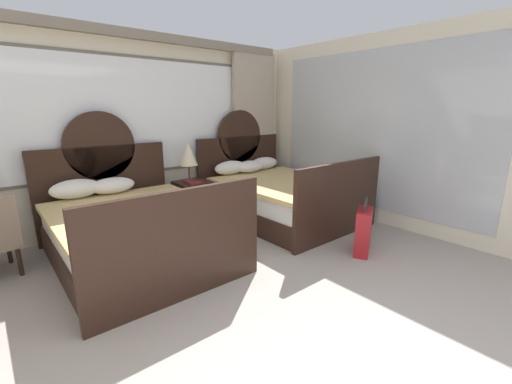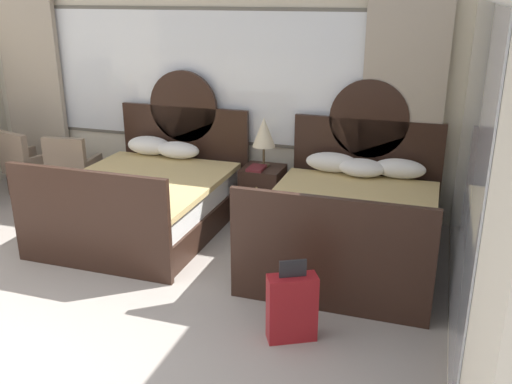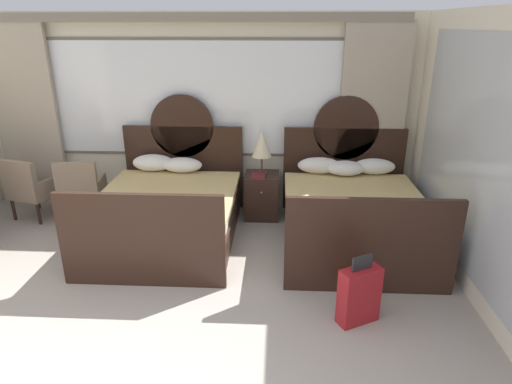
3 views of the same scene
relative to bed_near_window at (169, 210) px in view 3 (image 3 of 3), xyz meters
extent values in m
cube|color=beige|center=(0.21, 1.18, 0.99)|extent=(6.12, 0.07, 2.70)
cube|color=#646054|center=(0.21, 1.13, 1.21)|extent=(4.39, 0.02, 1.62)
cube|color=white|center=(0.21, 1.13, 1.21)|extent=(4.31, 0.02, 1.54)
cube|color=tan|center=(-2.21, 1.04, 0.94)|extent=(0.88, 0.08, 2.60)
cube|color=tan|center=(2.63, 1.04, 0.94)|extent=(0.88, 0.08, 2.60)
cube|color=gray|center=(0.21, 1.04, 2.26)|extent=(5.63, 0.10, 0.12)
cube|color=beige|center=(3.30, -1.25, 0.99)|extent=(0.07, 4.78, 2.70)
cube|color=#B2B7BC|center=(3.26, -0.95, 0.99)|extent=(0.01, 3.35, 2.27)
cube|color=black|center=(0.01, -0.05, -0.21)|extent=(1.61, 2.08, 0.30)
cube|color=white|center=(0.01, -0.05, 0.07)|extent=(1.55, 1.98, 0.25)
cube|color=tan|center=(0.01, -0.13, 0.23)|extent=(1.65, 1.88, 0.06)
cube|color=black|center=(0.01, 1.02, 0.24)|extent=(1.69, 0.06, 1.20)
cylinder|color=black|center=(0.01, 1.02, 0.84)|extent=(0.88, 0.06, 0.88)
cube|color=black|center=(0.01, -1.12, 0.15)|extent=(1.69, 0.06, 1.02)
ellipsoid|color=white|center=(-0.38, 0.80, 0.37)|extent=(0.57, 0.32, 0.23)
ellipsoid|color=white|center=(0.03, 0.76, 0.36)|extent=(0.56, 0.29, 0.20)
cube|color=black|center=(2.28, -0.05, -0.21)|extent=(1.61, 2.08, 0.30)
cube|color=white|center=(2.28, -0.05, 0.07)|extent=(1.55, 1.98, 0.25)
cube|color=tan|center=(2.28, -0.13, 0.23)|extent=(1.65, 1.88, 0.06)
cube|color=black|center=(2.28, 1.02, 0.24)|extent=(1.69, 0.06, 1.20)
cylinder|color=black|center=(2.28, 1.02, 0.84)|extent=(0.88, 0.06, 0.88)
cube|color=black|center=(2.28, -1.12, 0.15)|extent=(1.69, 0.06, 1.02)
ellipsoid|color=white|center=(1.92, 0.80, 0.37)|extent=(0.59, 0.27, 0.22)
ellipsoid|color=white|center=(2.27, 0.74, 0.35)|extent=(0.52, 0.33, 0.20)
ellipsoid|color=white|center=(2.67, 0.81, 0.36)|extent=(0.57, 0.27, 0.21)
cube|color=black|center=(1.14, 0.69, -0.05)|extent=(0.46, 0.46, 0.62)
sphere|color=tan|center=(1.14, 0.45, 0.09)|extent=(0.02, 0.02, 0.02)
cylinder|color=brown|center=(1.14, 0.75, 0.27)|extent=(0.14, 0.14, 0.02)
cylinder|color=brown|center=(1.14, 0.75, 0.39)|extent=(0.03, 0.03, 0.22)
cone|color=beige|center=(1.14, 0.75, 0.67)|extent=(0.27, 0.27, 0.34)
cube|color=maroon|center=(1.10, 0.60, 0.28)|extent=(0.18, 0.26, 0.03)
cube|color=#84705B|center=(-1.32, 0.53, 0.00)|extent=(0.61, 0.61, 0.10)
cube|color=#84705B|center=(-1.28, 0.31, 0.28)|extent=(0.54, 0.15, 0.46)
cube|color=#84705B|center=(-1.08, 0.57, 0.13)|extent=(0.13, 0.49, 0.16)
cube|color=#84705B|center=(-1.55, 0.50, 0.13)|extent=(0.13, 0.49, 0.16)
cylinder|color=black|center=(-1.13, 0.78, -0.20)|extent=(0.04, 0.04, 0.31)
cylinder|color=black|center=(-1.56, 0.72, -0.20)|extent=(0.04, 0.04, 0.31)
cylinder|color=black|center=(-1.07, 0.35, -0.20)|extent=(0.04, 0.04, 0.31)
cylinder|color=black|center=(-1.50, 0.29, -0.20)|extent=(0.04, 0.04, 0.31)
cube|color=#84705B|center=(-1.99, 0.53, 0.00)|extent=(0.66, 0.66, 0.10)
cube|color=#84705B|center=(-2.06, 0.31, 0.28)|extent=(0.54, 0.22, 0.46)
cube|color=#84705B|center=(-1.77, 0.47, 0.13)|extent=(0.19, 0.48, 0.16)
cube|color=#84705B|center=(-2.22, 0.60, 0.13)|extent=(0.19, 0.48, 0.16)
cylinder|color=black|center=(-1.73, 0.68, -0.20)|extent=(0.04, 0.04, 0.31)
cylinder|color=black|center=(-2.14, 0.80, -0.20)|extent=(0.04, 0.04, 0.31)
cylinder|color=black|center=(-1.84, 0.26, -0.20)|extent=(0.04, 0.04, 0.31)
cylinder|color=black|center=(-2.26, 0.38, -0.20)|extent=(0.04, 0.04, 0.31)
cube|color=maroon|center=(2.11, -1.60, -0.09)|extent=(0.41, 0.32, 0.54)
cube|color=#232326|center=(2.11, -1.60, 0.25)|extent=(0.19, 0.11, 0.13)
cylinder|color=black|center=(1.97, -1.67, -0.33)|extent=(0.05, 0.04, 0.05)
cylinder|color=black|center=(2.24, -1.53, -0.33)|extent=(0.05, 0.04, 0.05)
camera|label=1|loc=(-1.21, -3.60, 1.33)|focal=23.26mm
camera|label=2|loc=(3.02, -5.23, 2.19)|focal=39.38mm
camera|label=3|loc=(1.36, -4.98, 2.19)|focal=30.85mm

